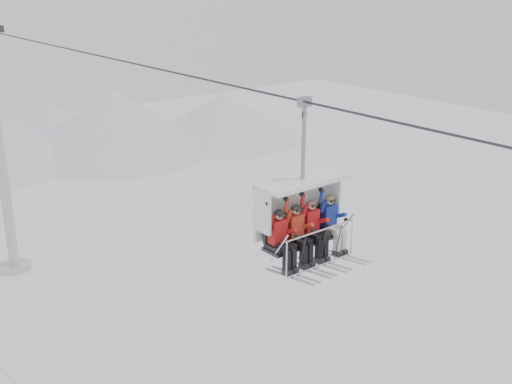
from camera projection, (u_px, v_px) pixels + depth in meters
lift_tower_right at (2, 172)px, 34.66m from camera, size 2.00×1.80×13.48m
haul_cable at (256, 91)px, 15.96m from camera, size 0.06×50.00×0.06m
chairlift_carrier at (298, 208)px, 15.60m from camera, size 2.35×1.17×3.98m
skier_far_left at (281, 238)px, 15.05m from camera, size 0.40×1.69×1.61m
skier_center_left at (298, 232)px, 15.37m from camera, size 0.40×1.69×1.61m
skier_center_right at (313, 227)px, 15.67m from camera, size 0.40×1.69×1.61m
skier_far_right at (331, 222)px, 16.04m from camera, size 0.39×1.69×1.57m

